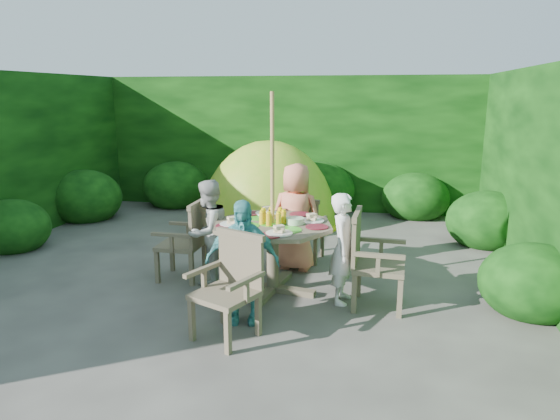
% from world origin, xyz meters
% --- Properties ---
extents(ground, '(60.00, 60.00, 0.00)m').
position_xyz_m(ground, '(0.00, 0.00, 0.00)').
color(ground, '#43403C').
rests_on(ground, ground).
extents(hedge_enclosure, '(9.00, 9.00, 2.50)m').
position_xyz_m(hedge_enclosure, '(0.00, 1.33, 1.25)').
color(hedge_enclosure, black).
rests_on(hedge_enclosure, ground).
extents(patio_table, '(1.55, 1.55, 0.95)m').
position_xyz_m(patio_table, '(0.65, -0.59, 0.67)').
color(patio_table, '#494030').
rests_on(patio_table, ground).
extents(parasol_pole, '(0.05, 0.05, 2.20)m').
position_xyz_m(parasol_pole, '(0.65, -0.59, 1.10)').
color(parasol_pole, olive).
rests_on(parasol_pole, ground).
extents(garden_chair_right, '(0.55, 0.60, 0.97)m').
position_xyz_m(garden_chair_right, '(1.73, -0.77, 0.52)').
color(garden_chair_right, '#494030').
rests_on(garden_chair_right, ground).
extents(garden_chair_left, '(0.49, 0.55, 0.92)m').
position_xyz_m(garden_chair_left, '(-0.44, -0.41, 0.49)').
color(garden_chair_left, '#494030').
rests_on(garden_chair_left, ground).
extents(garden_chair_back, '(0.55, 0.50, 0.84)m').
position_xyz_m(garden_chair_back, '(0.82, 0.50, 0.45)').
color(garden_chair_back, '#494030').
rests_on(garden_chair_back, ground).
extents(garden_chair_front, '(0.70, 0.66, 0.92)m').
position_xyz_m(garden_chair_front, '(0.50, -1.69, 0.49)').
color(garden_chair_front, '#494030').
rests_on(garden_chair_front, ground).
extents(child_right, '(0.31, 0.45, 1.18)m').
position_xyz_m(child_right, '(1.44, -0.72, 0.59)').
color(child_right, white).
rests_on(child_right, ground).
extents(child_left, '(0.64, 0.72, 1.22)m').
position_xyz_m(child_left, '(-0.14, -0.47, 0.61)').
color(child_left, '#A2A39E').
rests_on(child_left, ground).
extents(child_back, '(0.72, 0.52, 1.35)m').
position_xyz_m(child_back, '(0.77, 0.20, 0.68)').
color(child_back, '#E47E5E').
rests_on(child_back, ground).
extents(child_front, '(0.75, 0.40, 1.22)m').
position_xyz_m(child_front, '(0.52, -1.39, 0.61)').
color(child_front, teal).
rests_on(child_front, ground).
extents(dome_tent, '(2.85, 2.85, 2.83)m').
position_xyz_m(dome_tent, '(-0.10, 2.38, 0.00)').
color(dome_tent, '#84BC24').
rests_on(dome_tent, ground).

